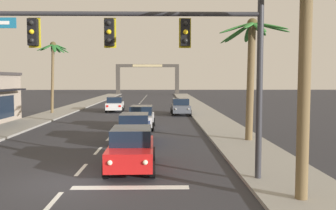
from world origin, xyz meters
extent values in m
plane|color=#2D2D33|center=(0.00, 0.00, 0.00)|extent=(220.00, 220.00, 0.00)
cube|color=gray|center=(7.80, 20.00, 0.07)|extent=(3.20, 110.00, 0.14)
cube|color=gray|center=(-7.80, 20.00, 0.07)|extent=(3.20, 110.00, 0.14)
cube|color=silver|center=(0.00, -2.07, 0.00)|extent=(0.16, 2.00, 0.01)
cube|color=silver|center=(0.00, 1.91, 0.00)|extent=(0.16, 2.00, 0.01)
cube|color=silver|center=(0.00, 5.89, 0.00)|extent=(0.16, 2.00, 0.01)
cube|color=silver|center=(0.00, 9.88, 0.00)|extent=(0.16, 2.00, 0.01)
cube|color=silver|center=(0.00, 13.86, 0.00)|extent=(0.16, 2.00, 0.01)
cube|color=silver|center=(0.00, 17.84, 0.00)|extent=(0.16, 2.00, 0.01)
cube|color=silver|center=(0.00, 21.82, 0.00)|extent=(0.16, 2.00, 0.01)
cube|color=silver|center=(0.00, 25.81, 0.00)|extent=(0.16, 2.00, 0.01)
cube|color=silver|center=(0.00, 29.79, 0.00)|extent=(0.16, 2.00, 0.01)
cube|color=silver|center=(0.00, 33.77, 0.00)|extent=(0.16, 2.00, 0.01)
cube|color=silver|center=(0.00, 37.75, 0.00)|extent=(0.16, 2.00, 0.01)
cube|color=silver|center=(0.00, 41.74, 0.00)|extent=(0.16, 2.00, 0.01)
cube|color=silver|center=(0.00, 45.72, 0.00)|extent=(0.16, 2.00, 0.01)
cube|color=silver|center=(0.00, 49.70, 0.00)|extent=(0.16, 2.00, 0.01)
cube|color=silver|center=(0.00, 53.68, 0.00)|extent=(0.16, 2.00, 0.01)
cube|color=silver|center=(0.00, 57.66, 0.00)|extent=(0.16, 2.00, 0.01)
cube|color=silver|center=(0.00, 61.65, 0.00)|extent=(0.16, 2.00, 0.01)
cube|color=silver|center=(0.00, 65.63, 0.00)|extent=(0.16, 2.00, 0.01)
cube|color=silver|center=(0.00, 69.61, 0.00)|extent=(0.16, 2.00, 0.01)
cube|color=silver|center=(2.20, -0.60, 0.00)|extent=(4.00, 0.44, 0.01)
cylinder|color=#2D2D33|center=(6.73, 0.06, 3.29)|extent=(0.22, 0.22, 6.58)
cylinder|color=#2D2D33|center=(1.46, 0.06, 5.94)|extent=(10.54, 0.16, 0.16)
cube|color=black|center=(4.10, 0.04, 5.30)|extent=(0.32, 0.26, 0.92)
sphere|color=black|center=(4.10, -0.10, 5.60)|extent=(0.17, 0.17, 0.17)
sphere|color=yellow|center=(4.10, -0.10, 5.30)|extent=(0.17, 0.17, 0.17)
sphere|color=black|center=(4.10, -0.10, 5.00)|extent=(0.17, 0.17, 0.17)
cube|color=yellow|center=(4.10, 0.20, 5.30)|extent=(0.42, 0.03, 1.04)
cube|color=black|center=(1.46, 0.04, 5.30)|extent=(0.32, 0.26, 0.92)
sphere|color=black|center=(1.46, -0.10, 5.60)|extent=(0.17, 0.17, 0.17)
sphere|color=yellow|center=(1.46, -0.10, 5.30)|extent=(0.17, 0.17, 0.17)
sphere|color=black|center=(1.46, -0.10, 5.00)|extent=(0.17, 0.17, 0.17)
cube|color=yellow|center=(1.46, 0.20, 5.30)|extent=(0.42, 0.03, 1.04)
cube|color=black|center=(-1.17, 0.04, 5.30)|extent=(0.32, 0.26, 0.92)
sphere|color=black|center=(-1.17, -0.10, 5.60)|extent=(0.17, 0.17, 0.17)
sphere|color=yellow|center=(-1.17, -0.10, 5.30)|extent=(0.17, 0.17, 0.17)
sphere|color=black|center=(-1.17, -0.10, 5.00)|extent=(0.17, 0.17, 0.17)
cube|color=yellow|center=(-1.17, 0.20, 5.30)|extent=(0.42, 0.03, 1.04)
cube|color=red|center=(2.03, 2.02, 0.68)|extent=(1.85, 4.34, 0.72)
cube|color=black|center=(2.03, 2.17, 1.36)|extent=(1.64, 2.23, 0.64)
cylinder|color=black|center=(2.92, 0.62, 0.32)|extent=(0.23, 0.64, 0.64)
cylinder|color=black|center=(1.20, 0.59, 0.32)|extent=(0.23, 0.64, 0.64)
cylinder|color=black|center=(2.87, 3.46, 0.32)|extent=(0.23, 0.64, 0.64)
cylinder|color=black|center=(1.14, 3.43, 0.32)|extent=(0.23, 0.64, 0.64)
sphere|color=#F9EFC6|center=(2.70, -0.13, 0.76)|extent=(0.18, 0.18, 0.18)
sphere|color=#F9EFC6|center=(1.46, -0.16, 0.76)|extent=(0.18, 0.18, 0.18)
cube|color=red|center=(2.65, 4.20, 0.78)|extent=(0.24, 0.06, 0.20)
cube|color=red|center=(1.33, 4.17, 0.78)|extent=(0.24, 0.06, 0.20)
cube|color=navy|center=(1.70, 8.18, 0.68)|extent=(1.84, 4.33, 0.72)
cube|color=black|center=(1.70, 8.33, 1.36)|extent=(1.64, 2.23, 0.64)
cylinder|color=black|center=(2.59, 6.78, 0.32)|extent=(0.23, 0.64, 0.64)
cylinder|color=black|center=(0.86, 6.75, 0.32)|extent=(0.23, 0.64, 0.64)
cylinder|color=black|center=(2.53, 9.61, 0.32)|extent=(0.23, 0.64, 0.64)
cylinder|color=black|center=(0.81, 9.58, 0.32)|extent=(0.23, 0.64, 0.64)
sphere|color=#F9EFC6|center=(2.36, 6.02, 0.76)|extent=(0.18, 0.18, 0.18)
sphere|color=#F9EFC6|center=(1.12, 6.00, 0.76)|extent=(0.18, 0.18, 0.18)
cube|color=red|center=(2.32, 10.35, 0.78)|extent=(0.24, 0.06, 0.20)
cube|color=red|center=(1.00, 10.33, 0.78)|extent=(0.24, 0.06, 0.20)
cube|color=silver|center=(1.76, 14.34, 0.68)|extent=(1.81, 4.32, 0.72)
cube|color=black|center=(1.77, 14.49, 1.36)|extent=(1.62, 2.22, 0.64)
cylinder|color=black|center=(2.61, 12.91, 0.32)|extent=(0.23, 0.64, 0.64)
cylinder|color=black|center=(0.89, 12.93, 0.32)|extent=(0.23, 0.64, 0.64)
cylinder|color=black|center=(2.64, 15.75, 0.32)|extent=(0.23, 0.64, 0.64)
cylinder|color=black|center=(0.92, 15.76, 0.32)|extent=(0.23, 0.64, 0.64)
sphere|color=#F9EFC6|center=(2.36, 12.16, 0.76)|extent=(0.18, 0.18, 0.18)
sphere|color=#F9EFC6|center=(1.12, 12.17, 0.76)|extent=(0.18, 0.18, 0.18)
cube|color=red|center=(2.45, 16.49, 0.78)|extent=(0.24, 0.06, 0.20)
cube|color=red|center=(1.13, 16.50, 0.78)|extent=(0.24, 0.06, 0.20)
cube|color=silver|center=(-1.95, 28.39, 0.68)|extent=(1.98, 4.38, 0.72)
cube|color=black|center=(-1.94, 28.24, 1.36)|extent=(1.71, 2.28, 0.64)
cylinder|color=black|center=(-2.88, 29.77, 0.32)|extent=(0.25, 0.65, 0.64)
cylinder|color=black|center=(-1.16, 29.85, 0.32)|extent=(0.25, 0.65, 0.64)
cylinder|color=black|center=(-2.74, 26.93, 0.32)|extent=(0.25, 0.65, 0.64)
cylinder|color=black|center=(-1.02, 27.02, 0.32)|extent=(0.25, 0.65, 0.64)
sphere|color=#B2B2AD|center=(-2.68, 30.53, 0.76)|extent=(0.18, 0.18, 0.18)
sphere|color=#B2B2AD|center=(-1.44, 30.59, 0.76)|extent=(0.18, 0.18, 0.18)
cube|color=red|center=(-2.50, 26.20, 0.78)|extent=(0.24, 0.07, 0.20)
cube|color=red|center=(-1.18, 26.27, 0.78)|extent=(0.24, 0.07, 0.20)
cube|color=#4C515B|center=(5.22, 24.72, 0.68)|extent=(1.83, 4.33, 0.72)
cube|color=black|center=(5.22, 24.87, 1.36)|extent=(1.64, 2.23, 0.64)
cylinder|color=black|center=(6.11, 23.32, 0.32)|extent=(0.23, 0.64, 0.64)
cylinder|color=black|center=(4.39, 23.29, 0.32)|extent=(0.23, 0.64, 0.64)
cylinder|color=black|center=(6.06, 26.15, 0.32)|extent=(0.23, 0.64, 0.64)
cylinder|color=black|center=(4.34, 26.12, 0.32)|extent=(0.23, 0.64, 0.64)
sphere|color=#B2B2AD|center=(5.88, 22.56, 0.76)|extent=(0.18, 0.18, 0.18)
sphere|color=#B2B2AD|center=(4.64, 22.54, 0.76)|extent=(0.18, 0.18, 0.18)
cube|color=red|center=(5.85, 26.89, 0.78)|extent=(0.24, 0.06, 0.20)
cube|color=red|center=(4.53, 26.87, 0.78)|extent=(0.24, 0.06, 0.20)
cylinder|color=brown|center=(-8.05, 25.65, 3.58)|extent=(0.55, 0.29, 7.17)
ellipsoid|color=#236028|center=(-7.16, 25.83, 6.82)|extent=(1.67, 0.76, 1.01)
ellipsoid|color=#236028|center=(-7.41, 26.35, 7.05)|extent=(1.36, 1.67, 0.57)
ellipsoid|color=#236028|center=(-7.78, 26.44, 6.87)|extent=(0.69, 1.72, 0.91)
ellipsoid|color=#236028|center=(-8.17, 26.41, 6.87)|extent=(0.90, 1.71, 0.91)
ellipsoid|color=#236028|center=(-8.69, 25.99, 6.95)|extent=(1.74, 1.06, 0.76)
ellipsoid|color=#236028|center=(-8.61, 25.22, 6.89)|extent=(1.64, 1.24, 0.88)
ellipsoid|color=#236028|center=(-8.16, 24.85, 6.94)|extent=(0.88, 1.76, 0.78)
ellipsoid|color=#236028|center=(-7.62, 24.94, 6.80)|extent=(0.99, 1.64, 1.04)
ellipsoid|color=#236028|center=(-7.26, 25.29, 6.78)|extent=(1.59, 1.10, 1.08)
sphere|color=#4C4223|center=(-7.92, 25.65, 7.21)|extent=(0.60, 0.60, 0.60)
cylinder|color=brown|center=(7.42, -2.26, 3.59)|extent=(0.36, 0.36, 7.19)
cylinder|color=brown|center=(8.40, 8.30, 3.40)|extent=(0.53, 0.42, 6.80)
ellipsoid|color=#2D702D|center=(9.46, 8.05, 6.59)|extent=(2.14, 0.88, 0.73)
ellipsoid|color=#2D702D|center=(9.07, 9.14, 6.62)|extent=(1.57, 1.94, 0.67)
ellipsoid|color=#2D702D|center=(8.50, 9.27, 6.43)|extent=(0.48, 2.02, 1.04)
ellipsoid|color=#2D702D|center=(7.79, 8.98, 6.39)|extent=(1.66, 1.69, 1.12)
ellipsoid|color=#2D702D|center=(7.57, 8.45, 6.31)|extent=(1.92, 0.70, 1.27)
ellipsoid|color=#2D702D|center=(7.47, 8.05, 6.55)|extent=(2.12, 0.89, 0.80)
ellipsoid|color=#2D702D|center=(8.03, 7.35, 6.61)|extent=(1.23, 2.09, 0.69)
ellipsoid|color=#2D702D|center=(8.56, 7.30, 6.50)|extent=(0.62, 2.08, 0.91)
ellipsoid|color=#2D702D|center=(9.29, 7.67, 6.63)|extent=(1.93, 1.59, 0.66)
sphere|color=#4C4223|center=(8.46, 8.30, 6.84)|extent=(0.60, 0.60, 0.60)
cube|color=#423D38|center=(-6.90, 73.50, 3.19)|extent=(0.90, 0.90, 6.37)
cube|color=#423D38|center=(6.90, 73.50, 3.19)|extent=(0.90, 0.90, 6.37)
cube|color=#423D38|center=(0.00, 73.50, 6.72)|extent=(14.70, 0.60, 0.70)
cube|color=tan|center=(0.00, 73.18, 6.72)|extent=(6.90, 0.08, 0.56)
camera|label=1|loc=(3.27, -12.91, 3.70)|focal=39.45mm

